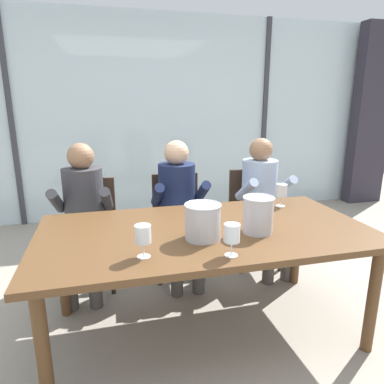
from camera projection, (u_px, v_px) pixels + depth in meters
name	position (u px, v px, depth m)	size (l,w,h in m)	color
ground	(175.00, 265.00, 3.31)	(14.00, 14.00, 0.00)	#9E9384
window_glass_panel	(149.00, 119.00, 4.51)	(7.27, 0.03, 2.60)	silver
window_mullion_left	(11.00, 120.00, 4.10)	(0.06, 0.06, 2.60)	#38383D
window_mullion_right	(264.00, 117.00, 4.88)	(0.06, 0.06, 2.60)	#38383D
hillside_vineyard	(129.00, 133.00, 7.89)	(13.27, 2.40, 1.65)	#386633
curtain_heavy_drape	(371.00, 117.00, 5.13)	(0.56, 0.20, 2.60)	#332D38
dining_table	(206.00, 239.00, 2.20)	(2.07, 1.07, 0.74)	brown
chair_near_curtain	(90.00, 223.00, 2.94)	(0.49, 0.49, 0.88)	#332319
chair_left_of_center	(177.00, 216.00, 3.13)	(0.47, 0.47, 0.88)	#332319
chair_center	(253.00, 209.00, 3.32)	(0.48, 0.48, 0.88)	#332319
person_charcoal_jacket	(83.00, 208.00, 2.76)	(0.49, 0.63, 1.20)	#38383D
person_navy_polo	(179.00, 202.00, 2.95)	(0.46, 0.61, 1.20)	#192347
person_pale_blue_shirt	(263.00, 196.00, 3.14)	(0.48, 0.62, 1.20)	#9EB2D1
ice_bucket_primary	(203.00, 221.00, 2.00)	(0.22, 0.22, 0.21)	#B7B7BC
ice_bucket_secondary	(258.00, 214.00, 2.09)	(0.19, 0.19, 0.23)	#B7B7BC
wine_glass_by_left_taster	(281.00, 191.00, 2.62)	(0.08, 0.08, 0.17)	silver
wine_glass_near_bucket	(232.00, 235.00, 1.77)	(0.08, 0.08, 0.17)	silver
wine_glass_center_pour	(143.00, 236.00, 1.75)	(0.08, 0.08, 0.17)	silver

